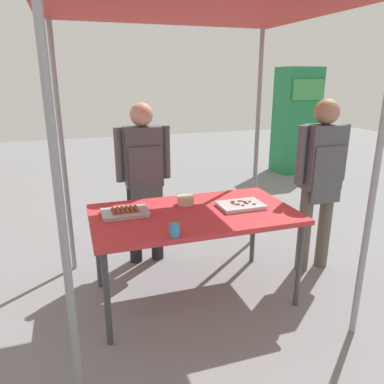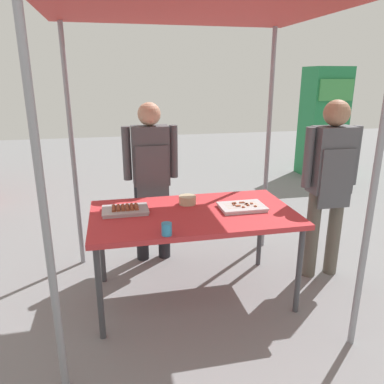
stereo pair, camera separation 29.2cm
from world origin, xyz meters
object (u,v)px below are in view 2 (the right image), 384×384
stall_table (193,218)px  drink_cup_near_edge (167,229)px  tray_grilled_sausages (125,210)px  tray_meat_skewers (242,207)px  vendor_woman (151,171)px  condiment_bowl (187,200)px  neighbor_stall_left (323,122)px  customer_nearby (330,177)px

stall_table → drink_cup_near_edge: bearing=-124.2°
tray_grilled_sausages → tray_meat_skewers: size_ratio=0.99×
tray_grilled_sausages → vendor_woman: (0.28, 0.65, 0.14)m
condiment_bowl → vendor_woman: size_ratio=0.09×
vendor_woman → neighbor_stall_left: (3.45, 2.76, 0.06)m
drink_cup_near_edge → tray_grilled_sausages: bearing=116.8°
vendor_woman → neighbor_stall_left: bearing=-141.3°
vendor_woman → tray_meat_skewers: bearing=130.1°
tray_meat_skewers → customer_nearby: size_ratio=0.23×
vendor_woman → customer_nearby: (1.48, -0.65, 0.03)m
stall_table → customer_nearby: bearing=4.8°
condiment_bowl → vendor_woman: vendor_woman is taller
tray_grilled_sausages → neighbor_stall_left: bearing=42.4°
tray_meat_skewers → stall_table: bearing=178.0°
tray_grilled_sausages → tray_meat_skewers: 0.93m
drink_cup_near_edge → vendor_woman: vendor_woman is taller
condiment_bowl → vendor_woman: 0.61m
stall_table → tray_meat_skewers: tray_meat_skewers is taller
condiment_bowl → neighbor_stall_left: neighbor_stall_left is taller
tray_meat_skewers → drink_cup_near_edge: size_ratio=4.17×
vendor_woman → condiment_bowl: bearing=113.7°
drink_cup_near_edge → customer_nearby: bearing=18.4°
neighbor_stall_left → stall_table: bearing=-132.4°
condiment_bowl → customer_nearby: (1.24, -0.10, 0.16)m
tray_meat_skewers → condiment_bowl: (-0.40, 0.22, 0.02)m
drink_cup_near_edge → tray_meat_skewers: bearing=29.8°
tray_meat_skewers → neighbor_stall_left: (2.80, 3.52, 0.21)m
tray_grilled_sausages → customer_nearby: customer_nearby is taller
vendor_woman → drink_cup_near_edge: bearing=88.9°
neighbor_stall_left → tray_meat_skewers: bearing=-128.5°
stall_table → tray_meat_skewers: bearing=-2.0°
tray_meat_skewers → vendor_woman: size_ratio=0.23×
drink_cup_near_edge → customer_nearby: size_ratio=0.05×
condiment_bowl → neighbor_stall_left: size_ratio=0.07×
tray_meat_skewers → vendor_woman: (-0.65, 0.77, 0.15)m
tray_meat_skewers → vendor_woman: 1.01m
drink_cup_near_edge → customer_nearby: (1.50, 0.50, 0.15)m
vendor_woman → customer_nearby: size_ratio=0.97×
stall_table → vendor_woman: bearing=108.2°
stall_table → vendor_woman: (-0.25, 0.75, 0.22)m
stall_table → neighbor_stall_left: bearing=47.6°
tray_meat_skewers → drink_cup_near_edge: 0.77m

